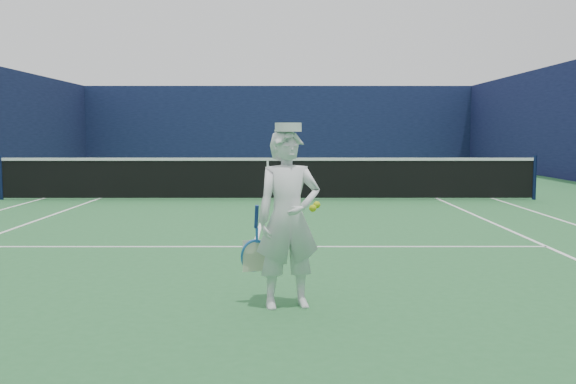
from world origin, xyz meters
name	(u,v)px	position (x,y,z in m)	size (l,w,h in m)	color
ground	(268,200)	(0.00, 0.00, 0.00)	(80.00, 80.00, 0.00)	#256231
court_markings	(268,199)	(0.00, 0.00, 0.00)	(11.03, 23.83, 0.01)	white
windscreen_fence	(268,116)	(0.00, 0.00, 2.00)	(20.12, 36.12, 4.00)	#0F1638
tennis_net	(268,177)	(0.00, 0.00, 0.55)	(12.88, 0.09, 1.07)	#141E4C
tennis_player	(288,218)	(0.47, -9.51, 0.82)	(0.81, 0.52, 1.69)	white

